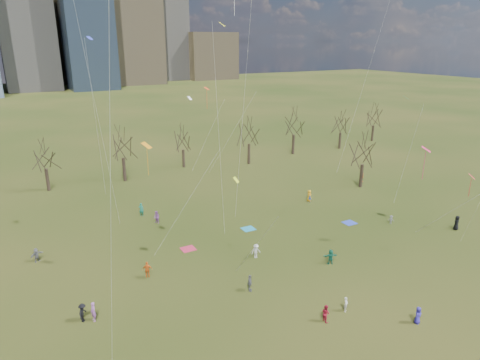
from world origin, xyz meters
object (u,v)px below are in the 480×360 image
person_0 (418,315)px  blanket_crimson (188,249)px  blanket_teal (248,229)px  person_1 (346,304)px  blanket_navy (349,223)px  person_2 (326,313)px  person_4 (147,270)px

person_0 → blanket_crimson: bearing=99.9°
blanket_teal → person_1: 19.34m
blanket_teal → person_1: bearing=-93.7°
blanket_navy → person_2: 21.99m
blanket_crimson → person_4: 7.07m
blanket_navy → person_4: (-27.43, -0.31, 0.84)m
person_1 → person_0: bearing=-83.7°
blanket_teal → blanket_navy: bearing=-21.0°
person_0 → person_1: person_0 is taller
person_0 → person_4: (-17.73, 18.38, 0.09)m
blanket_crimson → person_4: person_4 is taller
blanket_teal → blanket_navy: 13.52m
blanket_crimson → person_2: 18.84m
person_2 → person_4: size_ratio=0.92×
person_1 → person_2: (-2.49, -0.24, 0.08)m
blanket_teal → person_1: (-1.24, -19.29, 0.69)m
blanket_teal → person_4: bearing=-160.8°
blanket_teal → person_0: bearing=-82.9°
person_0 → person_4: size_ratio=0.90×
blanket_teal → blanket_navy: same height
blanket_crimson → person_0: size_ratio=1.04×
blanket_navy → person_1: (-13.86, -14.45, 0.69)m
blanket_teal → blanket_crimson: 8.97m
blanket_teal → person_4: person_4 is taller
blanket_crimson → blanket_navy: bearing=-9.0°
person_1 → person_2: bearing=147.4°
blanket_teal → person_0: person_0 is taller
blanket_teal → person_0: size_ratio=1.04×
blanket_crimson → person_1: size_ratio=1.13×
person_1 → person_4: person_4 is taller
blanket_teal → person_0: (2.92, -23.53, 0.76)m
blanket_navy → blanket_crimson: 21.75m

